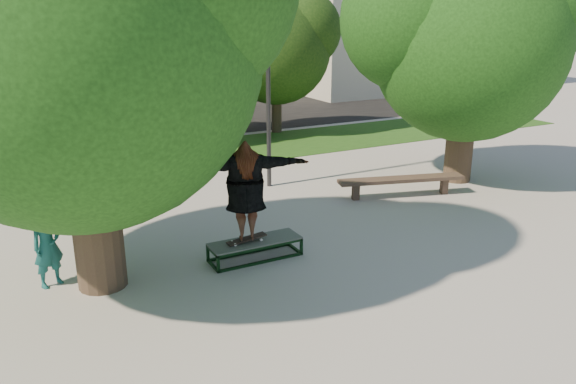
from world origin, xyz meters
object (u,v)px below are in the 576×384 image
bystander (47,245)px  grind_box (255,249)px  bench (401,181)px  tree_left (68,24)px  car_grey (166,104)px  car_silver_a (25,125)px  car_dark (11,125)px  tree_right (466,32)px  car_silver_b (202,106)px  lamppost (268,70)px

bystander → grind_box: bearing=-35.4°
bench → tree_left: bearing=-153.6°
bystander → bench: bearing=-17.9°
tree_left → car_grey: bearing=69.7°
tree_left → grind_box: size_ratio=3.95×
tree_left → car_silver_a: bearing=91.0°
tree_left → car_dark: 13.04m
grind_box → car_dark: car_dark is taller
tree_right → bench: size_ratio=1.95×
car_silver_a → car_silver_b: 7.01m
tree_right → bench: tree_right is taller
tree_left → grind_box: bearing=-6.0°
lamppost → grind_box: bearing=-119.2°
bench → car_dark: 14.02m
tree_left → car_dark: bearing=93.2°
bystander → car_silver_b: car_silver_b is taller
bystander → car_silver_b: size_ratio=0.28×
car_grey → car_silver_b: car_silver_b is taller
car_dark → bystander: bearing=-99.7°
lamppost → car_silver_a: size_ratio=1.62×
lamppost → tree_left: bearing=-143.6°
tree_left → bench: size_ratio=2.13×
bystander → car_silver_b: 15.12m
lamppost → grind_box: lamppost is taller
bench → car_dark: size_ratio=0.69×
grind_box → bystander: 3.73m
car_silver_b → tree_right: bearing=-63.3°
grind_box → car_silver_a: 13.90m
grind_box → car_dark: size_ratio=0.37×
car_silver_b → lamppost: bearing=-88.7°
car_silver_a → car_grey: size_ratio=0.80×
lamppost → car_silver_b: bearing=81.2°
bench → car_dark: (-8.62, 11.04, 0.37)m
tree_left → lamppost: tree_left is taller
lamppost → grind_box: 5.66m
lamppost → car_grey: bearing=87.9°
tree_left → tree_right: bearing=11.0°
lamppost → car_grey: size_ratio=1.29×
grind_box → bystander: bearing=169.9°
tree_right → car_silver_b: (-3.44, 11.50, -3.30)m
tree_right → lamppost: bearing=158.7°
lamppost → bystander: bearing=-149.2°
tree_left → grind_box: 5.16m
tree_left → car_silver_b: bearing=63.3°
lamppost → car_dark: size_ratio=1.26×
bench → car_dark: bearing=143.9°
lamppost → bench: lamppost is taller
tree_left → car_dark: (-0.71, 12.50, -3.62)m
lamppost → bystander: (-5.99, -3.57, -2.39)m
lamppost → bystander: 7.37m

